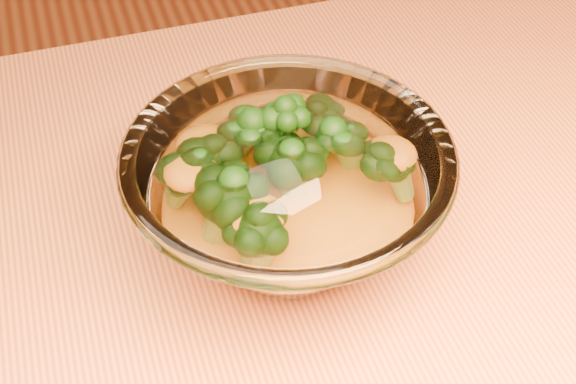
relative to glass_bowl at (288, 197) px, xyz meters
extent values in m
cube|color=#C8683C|center=(-0.09, -0.07, -0.08)|extent=(1.20, 0.80, 0.04)
cylinder|color=brown|center=(0.45, 0.27, -0.45)|extent=(0.06, 0.06, 0.71)
ellipsoid|color=white|center=(0.00, 0.00, -0.05)|extent=(0.11, 0.11, 0.02)
torus|color=white|center=(0.00, 0.00, 0.04)|extent=(0.24, 0.24, 0.01)
ellipsoid|color=orange|center=(0.00, 0.00, -0.02)|extent=(0.13, 0.13, 0.04)
camera|label=1|loc=(-0.13, -0.40, 0.41)|focal=50.00mm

